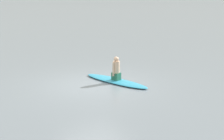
% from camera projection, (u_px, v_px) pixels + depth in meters
% --- Properties ---
extents(ground_plane, '(400.00, 400.00, 0.00)m').
position_uv_depth(ground_plane, '(94.00, 85.00, 14.58)').
color(ground_plane, gray).
extents(surfboard, '(1.36, 3.14, 0.10)m').
position_uv_depth(surfboard, '(116.00, 81.00, 14.96)').
color(surfboard, '#339EC6').
rests_on(surfboard, ground).
extents(person_paddler, '(0.41, 0.35, 0.93)m').
position_uv_depth(person_paddler, '(116.00, 69.00, 14.85)').
color(person_paddler, '#26664C').
rests_on(person_paddler, surfboard).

